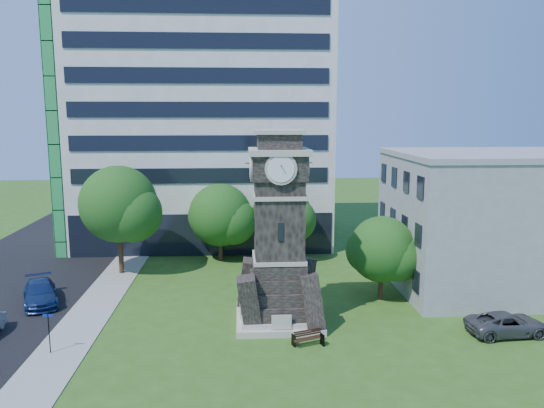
{
  "coord_description": "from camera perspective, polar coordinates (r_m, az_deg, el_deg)",
  "views": [
    {
      "loc": [
        0.62,
        -30.34,
        13.08
      ],
      "look_at": [
        2.87,
        6.84,
        6.84
      ],
      "focal_mm": 35.0,
      "sensor_mm": 36.0,
      "label": 1
    }
  ],
  "objects": [
    {
      "name": "street_sign",
      "position": [
        32.42,
        -22.88,
        -12.22
      ],
      "size": [
        0.57,
        0.06,
        2.38
      ],
      "rotation": [
        0.0,
        0.0,
        -0.08
      ],
      "color": "black",
      "rests_on": "ground"
    },
    {
      "name": "car_street_north",
      "position": [
        41.07,
        -23.67,
        -8.76
      ],
      "size": [
        3.99,
        5.73,
        1.54
      ],
      "primitive_type": "imported",
      "rotation": [
        0.0,
        0.0,
        0.38
      ],
      "color": "navy",
      "rests_on": "ground"
    },
    {
      "name": "ground",
      "position": [
        33.05,
        -4.38,
        -13.83
      ],
      "size": [
        160.0,
        160.0,
        0.0
      ],
      "primitive_type": "plane",
      "color": "#305317",
      "rests_on": "ground"
    },
    {
      "name": "tree_east",
      "position": [
        38.59,
        11.83,
        -4.99
      ],
      "size": [
        5.2,
        4.72,
        6.06
      ],
      "rotation": [
        0.0,
        0.0,
        -0.32
      ],
      "color": "#332114",
      "rests_on": "ground"
    },
    {
      "name": "park_bench",
      "position": [
        31.46,
        3.87,
        -14.12
      ],
      "size": [
        1.76,
        0.47,
        0.91
      ],
      "rotation": [
        0.0,
        0.0,
        0.36
      ],
      "color": "black",
      "rests_on": "ground"
    },
    {
      "name": "office_low",
      "position": [
        43.66,
        22.92,
        -1.64
      ],
      "size": [
        15.2,
        12.2,
        10.4
      ],
      "color": "#9C9FA2",
      "rests_on": "ground"
    },
    {
      "name": "car_east_lot",
      "position": [
        35.65,
        24.0,
        -11.7
      ],
      "size": [
        5.04,
        2.6,
        1.36
      ],
      "primitive_type": "imported",
      "rotation": [
        0.0,
        0.0,
        1.64
      ],
      "color": "#49494D",
      "rests_on": "ground"
    },
    {
      "name": "clock_tower",
      "position": [
        33.35,
        0.73,
        -4.01
      ],
      "size": [
        5.4,
        5.4,
        12.22
      ],
      "color": "beige",
      "rests_on": "ground"
    },
    {
      "name": "tree_ne",
      "position": [
        47.97,
        1.14,
        -1.25
      ],
      "size": [
        5.86,
        5.33,
        6.96
      ],
      "rotation": [
        0.0,
        0.0,
        -0.39
      ],
      "color": "#332114",
      "rests_on": "ground"
    },
    {
      "name": "sidewalk",
      "position": [
        39.01,
        -18.6,
        -10.55
      ],
      "size": [
        3.0,
        70.0,
        0.06
      ],
      "primitive_type": "cube",
      "color": "gray",
      "rests_on": "ground"
    },
    {
      "name": "tree_nw",
      "position": [
        45.29,
        -16.06,
        -0.3
      ],
      "size": [
        6.97,
        6.34,
        9.06
      ],
      "rotation": [
        0.0,
        0.0,
        0.35
      ],
      "color": "#332114",
      "rests_on": "ground"
    },
    {
      "name": "office_tall",
      "position": [
        56.33,
        -7.47,
        10.6
      ],
      "size": [
        26.2,
        15.11,
        28.6
      ],
      "color": "white",
      "rests_on": "ground"
    },
    {
      "name": "tree_nc",
      "position": [
        48.09,
        -5.5,
        -1.37
      ],
      "size": [
        6.24,
        5.68,
        7.04
      ],
      "rotation": [
        0.0,
        0.0,
        0.41
      ],
      "color": "#332114",
      "rests_on": "ground"
    }
  ]
}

